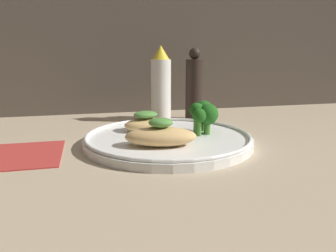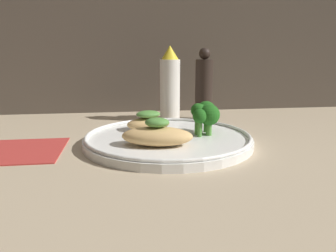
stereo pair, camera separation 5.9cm
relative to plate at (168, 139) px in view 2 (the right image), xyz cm
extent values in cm
cube|color=tan|center=(0.00, 0.00, -1.49)|extent=(180.00, 180.00, 1.00)
cylinder|color=white|center=(0.00, 0.00, -0.29)|extent=(30.56, 30.56, 1.40)
torus|color=white|center=(0.00, 0.00, 0.71)|extent=(29.96, 29.96, 0.60)
ellipsoid|color=tan|center=(-2.56, -5.42, 1.96)|extent=(12.67, 8.08, 3.10)
ellipsoid|color=#518E3D|center=(-2.56, -5.42, 4.29)|extent=(4.56, 3.94, 1.57)
ellipsoid|color=tan|center=(-3.10, 5.62, 1.68)|extent=(8.99, 5.67, 2.54)
ellipsoid|color=#518E3D|center=(-3.10, 5.62, 3.64)|extent=(5.18, 4.36, 1.39)
cylinder|color=#4C8E38|center=(7.81, 0.94, 2.06)|extent=(0.97, 0.97, 3.30)
sphere|color=#1E5B19|center=(7.81, 0.94, 4.56)|extent=(2.46, 2.46, 2.46)
cylinder|color=#4C8E38|center=(7.73, 2.67, 1.81)|extent=(0.83, 0.83, 2.80)
sphere|color=#1E5B19|center=(7.73, 2.67, 4.53)|extent=(3.78, 3.78, 3.78)
cylinder|color=#4C8E38|center=(6.43, 1.84, 2.02)|extent=(0.81, 0.81, 3.23)
sphere|color=#1E5B19|center=(6.43, 1.84, 4.61)|extent=(2.79, 2.79, 2.79)
cylinder|color=#4C8E38|center=(5.65, 0.73, 2.25)|extent=(1.08, 1.08, 3.68)
sphere|color=#1E5B19|center=(5.65, 0.73, 5.01)|extent=(2.65, 2.65, 2.65)
cylinder|color=#4C8E38|center=(5.68, -0.82, 1.85)|extent=(0.79, 0.79, 2.89)
sphere|color=#1E5B19|center=(5.68, -0.82, 4.22)|extent=(2.63, 2.63, 2.63)
cylinder|color=#4C8E38|center=(7.62, -0.15, 1.66)|extent=(1.08, 1.08, 2.50)
sphere|color=#1E5B19|center=(7.62, -0.15, 4.27)|extent=(3.91, 3.91, 3.91)
cylinder|color=white|center=(3.41, 20.83, 6.41)|extent=(4.82, 4.82, 14.81)
cone|color=yellow|center=(3.41, 20.83, 15.45)|extent=(4.10, 4.10, 3.26)
cylinder|color=black|center=(11.80, 20.83, 6.41)|extent=(4.25, 4.25, 14.80)
sphere|color=black|center=(11.80, 20.83, 15.19)|extent=(2.77, 2.77, 2.77)
cube|color=#B2332D|center=(-25.97, -0.97, -0.79)|extent=(15.07, 15.07, 0.40)
camera|label=1|loc=(-13.87, -56.05, 15.32)|focal=35.00mm
camera|label=2|loc=(-8.07, -57.18, 15.32)|focal=35.00mm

